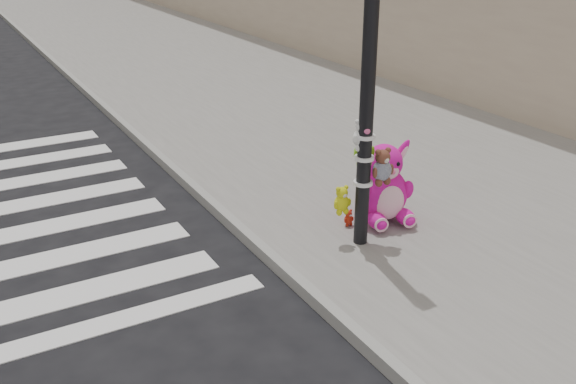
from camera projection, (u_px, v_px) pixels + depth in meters
sidewalk_near at (242, 82)px, 15.22m from camera, size 7.00×80.00×0.14m
curb_edge at (96, 101)px, 13.67m from camera, size 0.12×80.00×0.15m
signal_pole at (368, 107)px, 6.93m from camera, size 0.69×0.50×4.00m
pink_bunny at (384, 188)px, 7.94m from camera, size 0.78×0.87×1.05m
red_teddy at (348, 218)px, 7.90m from camera, size 0.15×0.11×0.21m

